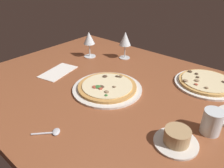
# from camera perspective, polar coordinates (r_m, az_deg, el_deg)

# --- Properties ---
(dining_table) EXTENTS (1.50, 1.10, 0.04)m
(dining_table) POSITION_cam_1_polar(r_m,az_deg,el_deg) (1.05, 1.26, -2.35)
(dining_table) COLOR brown
(dining_table) RESTS_ON ground
(pizza_main) EXTENTS (0.34, 0.34, 0.03)m
(pizza_main) POSITION_cam_1_polar(r_m,az_deg,el_deg) (1.03, -1.29, -0.90)
(pizza_main) COLOR silver
(pizza_main) RESTS_ON dining_table
(pizza_side) EXTENTS (0.31, 0.31, 0.03)m
(pizza_side) POSITION_cam_1_polar(r_m,az_deg,el_deg) (1.17, 23.92, 0.37)
(pizza_side) COLOR white
(pizza_side) RESTS_ON dining_table
(ramekin_on_saucer) EXTENTS (0.15, 0.15, 0.06)m
(ramekin_on_saucer) POSITION_cam_1_polar(r_m,az_deg,el_deg) (0.77, 16.93, -13.72)
(ramekin_on_saucer) COLOR silver
(ramekin_on_saucer) RESTS_ON dining_table
(wine_glass_far) EXTENTS (0.08, 0.08, 0.16)m
(wine_glass_far) POSITION_cam_1_polar(r_m,az_deg,el_deg) (1.38, -6.18, 11.88)
(wine_glass_far) COLOR silver
(wine_glass_far) RESTS_ON dining_table
(wine_glass_near) EXTENTS (0.07, 0.07, 0.17)m
(wine_glass_near) POSITION_cam_1_polar(r_m,az_deg,el_deg) (1.35, 3.54, 11.76)
(wine_glass_near) COLOR silver
(wine_glass_near) RESTS_ON dining_table
(water_glass) EXTENTS (0.07, 0.07, 0.09)m
(water_glass) POSITION_cam_1_polar(r_m,az_deg,el_deg) (0.85, 25.13, -9.52)
(water_glass) COLOR silver
(water_glass) RESTS_ON dining_table
(paper_menu) EXTENTS (0.16, 0.23, 0.00)m
(paper_menu) POSITION_cam_1_polar(r_m,az_deg,el_deg) (1.24, -14.23, 3.19)
(paper_menu) COLOR white
(paper_menu) RESTS_ON dining_table
(spoon) EXTENTS (0.09, 0.09, 0.01)m
(spoon) POSITION_cam_1_polar(r_m,az_deg,el_deg) (0.82, -15.64, -12.29)
(spoon) COLOR silver
(spoon) RESTS_ON dining_table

